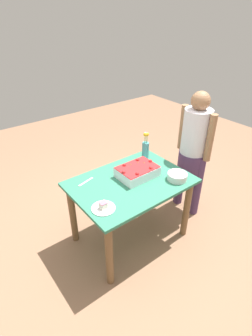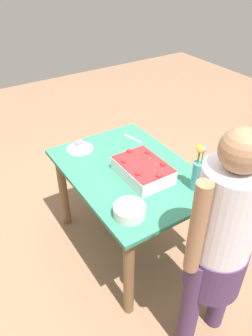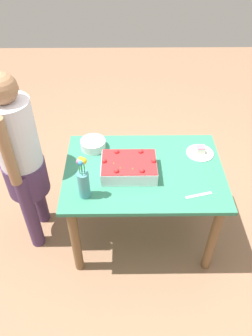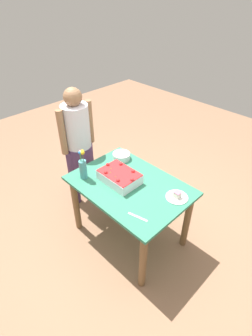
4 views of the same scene
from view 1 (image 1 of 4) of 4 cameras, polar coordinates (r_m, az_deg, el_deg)
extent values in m
plane|color=#926A4F|center=(3.06, 0.89, -14.54)|extent=(8.00, 8.00, 0.00)
cube|color=#327C5F|center=(2.58, 1.03, -3.17)|extent=(1.16, 0.82, 0.03)
cylinder|color=brown|center=(3.27, 4.18, -2.81)|extent=(0.07, 0.07, 0.72)
cylinder|color=brown|center=(2.83, -11.53, -9.84)|extent=(0.07, 0.07, 0.72)
cylinder|color=brown|center=(2.91, 13.04, -8.66)|extent=(0.07, 0.07, 0.72)
cylinder|color=brown|center=(2.41, -3.66, -18.45)|extent=(0.07, 0.07, 0.72)
cube|color=white|center=(2.62, 2.47, -0.84)|extent=(0.39, 0.28, 0.10)
cube|color=red|center=(2.59, 2.49, 0.16)|extent=(0.38, 0.27, 0.01)
sphere|color=red|center=(2.50, -0.55, -0.94)|extent=(0.04, 0.04, 0.04)
sphere|color=red|center=(2.48, 2.47, -1.28)|extent=(0.04, 0.04, 0.04)
sphere|color=red|center=(2.57, 5.42, 0.00)|extent=(0.04, 0.04, 0.04)
sphere|color=red|center=(2.69, 5.32, 1.49)|extent=(0.04, 0.04, 0.04)
sphere|color=red|center=(2.70, 2.53, 1.78)|extent=(0.04, 0.04, 0.04)
sphere|color=red|center=(2.61, -0.39, 0.63)|extent=(0.04, 0.04, 0.04)
cone|color=#2D8438|center=(2.66, 3.96, 1.15)|extent=(0.02, 0.02, 0.02)
cone|color=#2D8438|center=(2.66, 2.56, 1.23)|extent=(0.02, 0.02, 0.02)
cone|color=#2D8438|center=(2.62, 1.04, 0.76)|extent=(0.02, 0.02, 0.02)
cylinder|color=white|center=(2.25, -4.95, -8.71)|extent=(0.21, 0.21, 0.01)
cube|color=silver|center=(2.23, -4.98, -8.12)|extent=(0.06, 0.06, 0.05)
cube|color=#D06A8D|center=(2.21, -5.02, -7.54)|extent=(0.06, 0.06, 0.01)
cube|color=silver|center=(2.59, -8.73, -2.98)|extent=(0.19, 0.07, 0.00)
cylinder|color=teal|center=(2.91, 4.23, 3.74)|extent=(0.08, 0.08, 0.20)
cylinder|color=#2D8438|center=(2.83, 4.18, 6.34)|extent=(0.01, 0.01, 0.10)
sphere|color=yellow|center=(2.81, 4.22, 7.29)|extent=(0.04, 0.04, 0.04)
cylinder|color=#2D8438|center=(2.83, 4.60, 6.36)|extent=(0.01, 0.01, 0.10)
sphere|color=gold|center=(2.81, 4.64, 7.30)|extent=(0.04, 0.04, 0.04)
cylinder|color=#2D8438|center=(2.85, 4.57, 6.53)|extent=(0.01, 0.01, 0.10)
sphere|color=pink|center=(2.83, 4.62, 7.47)|extent=(0.03, 0.03, 0.03)
cylinder|color=#2D8438|center=(2.85, 4.16, 6.55)|extent=(0.01, 0.01, 0.10)
sphere|color=#2C7FC8|center=(2.83, 4.20, 7.50)|extent=(0.03, 0.03, 0.03)
cylinder|color=silver|center=(2.63, 11.10, -1.81)|extent=(0.19, 0.19, 0.07)
cylinder|color=#482F55|center=(3.35, 11.76, -1.94)|extent=(0.11, 0.11, 0.78)
cylinder|color=#482F55|center=(3.22, 15.18, -3.93)|extent=(0.11, 0.11, 0.78)
cylinder|color=#482F55|center=(3.14, 14.03, 1.15)|extent=(0.31, 0.32, 0.28)
cylinder|color=silver|center=(2.97, 14.97, 7.47)|extent=(0.30, 0.30, 0.52)
sphere|color=#966B4A|center=(2.85, 15.95, 13.88)|extent=(0.20, 0.20, 0.20)
cylinder|color=#966B4A|center=(3.08, 12.26, 8.68)|extent=(0.08, 0.08, 0.52)
cylinder|color=#966B4A|center=(2.87, 17.86, 6.16)|extent=(0.08, 0.08, 0.52)
camera|label=2|loc=(2.97, 44.27, 21.67)|focal=35.00mm
camera|label=3|loc=(3.70, -16.93, 33.03)|focal=35.00mm
camera|label=4|loc=(3.07, -44.79, 27.50)|focal=28.00mm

